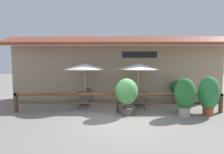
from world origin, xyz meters
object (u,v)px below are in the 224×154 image
dining_table_middle (138,95)px  potted_plant_tall_tropical (176,88)px  potted_plant_broad_leaf (209,94)px  dining_table_near (85,95)px  potted_plant_small_flowering (126,93)px  patio_umbrella_middle (138,66)px  chair_middle_streetside (140,99)px  chair_near_streetside (84,99)px  potted_plant_entrance_palm (185,95)px  chair_middle_wallside (136,94)px  chair_near_wallside (88,94)px  patio_umbrella_near (85,66)px

dining_table_middle → potted_plant_tall_tropical: bearing=20.5°
potted_plant_broad_leaf → potted_plant_tall_tropical: 2.96m
dining_table_near → potted_plant_small_flowering: potted_plant_small_flowering is taller
patio_umbrella_middle → potted_plant_broad_leaf: bearing=-32.7°
chair_middle_streetside → potted_plant_broad_leaf: 3.30m
dining_table_near → chair_near_streetside: (0.04, -0.79, -0.10)m
chair_near_streetside → patio_umbrella_middle: patio_umbrella_middle is taller
dining_table_near → potted_plant_entrance_palm: (4.97, -2.09, 0.37)m
dining_table_middle → chair_middle_streetside: 0.83m
chair_middle_wallside → dining_table_middle: bearing=97.3°
potted_plant_tall_tropical → chair_near_wallside: bearing=-177.9°
patio_umbrella_middle → chair_middle_streetside: (-0.01, -0.82, -1.77)m
patio_umbrella_near → potted_plant_tall_tropical: patio_umbrella_near is taller
chair_middle_streetside → potted_plant_entrance_palm: size_ratio=0.50×
dining_table_near → chair_middle_streetside: 3.19m
patio_umbrella_near → potted_plant_entrance_palm: size_ratio=1.40×
chair_near_wallside → potted_plant_tall_tropical: (5.58, 0.21, 0.34)m
chair_near_wallside → chair_middle_wallside: (2.99, 0.08, 0.00)m
chair_middle_streetside → potted_plant_entrance_palm: (1.88, -1.31, 0.47)m
patio_umbrella_near → chair_middle_streetside: size_ratio=2.82×
dining_table_near → chair_middle_streetside: (3.09, -0.78, -0.10)m
patio_umbrella_near → chair_middle_wallside: 3.63m
patio_umbrella_near → dining_table_middle: patio_umbrella_near is taller
potted_plant_tall_tropical → chair_middle_streetside: bearing=-145.2°
chair_middle_streetside → potted_plant_small_flowering: (-0.82, -1.19, 0.56)m
patio_umbrella_middle → potted_plant_broad_leaf: (3.05, -1.96, -1.27)m
patio_umbrella_middle → potted_plant_small_flowering: size_ratio=1.42×
chair_near_streetside → potted_plant_small_flowering: bearing=-21.9°
chair_middle_streetside → potted_plant_broad_leaf: (3.06, -1.14, 0.50)m
chair_near_streetside → potted_plant_entrance_palm: bearing=-8.7°
potted_plant_entrance_palm → potted_plant_broad_leaf: 1.19m
potted_plant_small_flowering → chair_middle_streetside: bearing=55.5°
dining_table_near → chair_middle_streetside: bearing=-14.2°
chair_near_wallside → potted_plant_entrance_palm: size_ratio=0.50×
patio_umbrella_middle → potted_plant_entrance_palm: size_ratio=1.40×
dining_table_middle → potted_plant_small_flowering: 2.23m
potted_plant_small_flowering → potted_plant_tall_tropical: (3.37, 2.97, -0.22)m
potted_plant_small_flowering → potted_plant_tall_tropical: potted_plant_small_flowering is taller
dining_table_near → potted_plant_small_flowering: bearing=-41.0°
dining_table_near → patio_umbrella_middle: size_ratio=0.43×
dining_table_middle → potted_plant_small_flowering: size_ratio=0.61×
patio_umbrella_near → chair_near_streetside: size_ratio=2.82×
dining_table_near → dining_table_middle: (3.10, 0.04, 0.00)m
potted_plant_broad_leaf → patio_umbrella_near: bearing=162.7°
dining_table_near → patio_umbrella_near: bearing=180.0°
dining_table_near → potted_plant_tall_tropical: size_ratio=0.80×
dining_table_middle → patio_umbrella_middle: bearing=0.0°
patio_umbrella_near → potted_plant_entrance_palm: (4.97, -2.09, -1.29)m
chair_near_wallside → patio_umbrella_middle: bearing=166.5°
chair_near_streetside → chair_near_wallside: bearing=95.2°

